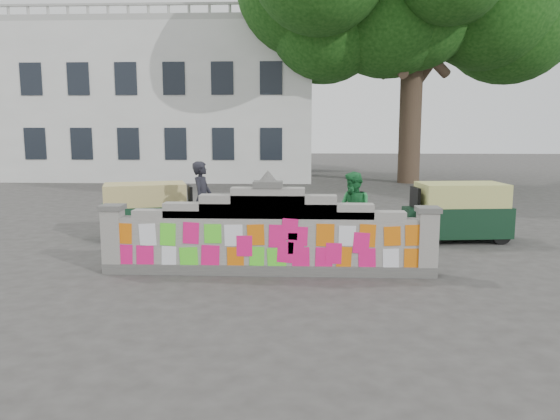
# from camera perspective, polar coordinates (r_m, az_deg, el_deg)

# --- Properties ---
(ground) EXTENTS (100.00, 100.00, 0.00)m
(ground) POSITION_cam_1_polar(r_m,az_deg,el_deg) (10.65, -1.24, -6.66)
(ground) COLOR #383533
(ground) RESTS_ON ground
(parapet_wall) EXTENTS (6.48, 0.44, 2.01)m
(parapet_wall) POSITION_cam_1_polar(r_m,az_deg,el_deg) (10.47, -1.26, -2.71)
(parapet_wall) COLOR #4C4C49
(parapet_wall) RESTS_ON ground
(building) EXTENTS (16.00, 10.00, 8.90)m
(building) POSITION_cam_1_polar(r_m,az_deg,el_deg) (33.16, -10.96, 10.55)
(building) COLOR silver
(building) RESTS_ON ground
(shade_tree) EXTENTS (12.00, 10.00, 12.00)m
(shade_tree) POSITION_cam_1_polar(r_m,az_deg,el_deg) (29.39, 13.87, 20.42)
(shade_tree) COLOR #38281E
(shade_tree) RESTS_ON ground
(cyclist_bike) EXTENTS (2.09, 0.99, 1.05)m
(cyclist_bike) POSITION_cam_1_polar(r_m,az_deg,el_deg) (12.95, -8.07, -1.61)
(cyclist_bike) COLOR black
(cyclist_bike) RESTS_ON ground
(cyclist_rider) EXTENTS (0.52, 0.71, 1.78)m
(cyclist_rider) POSITION_cam_1_polar(r_m,az_deg,el_deg) (12.89, -8.11, -0.01)
(cyclist_rider) COLOR black
(cyclist_rider) RESTS_ON ground
(pedestrian) EXTENTS (1.05, 1.11, 1.82)m
(pedestrian) POSITION_cam_1_polar(r_m,az_deg,el_deg) (12.48, 7.68, -0.20)
(pedestrian) COLOR #227D3C
(pedestrian) RESTS_ON ground
(rickshaw_left) EXTENTS (2.61, 1.78, 1.40)m
(rickshaw_left) POSITION_cam_1_polar(r_m,az_deg,el_deg) (14.32, -13.59, 0.03)
(rickshaw_left) COLOR #11331E
(rickshaw_left) RESTS_ON ground
(rickshaw_right) EXTENTS (2.67, 1.45, 1.45)m
(rickshaw_right) POSITION_cam_1_polar(r_m,az_deg,el_deg) (14.27, 18.09, -0.10)
(rickshaw_right) COLOR black
(rickshaw_right) RESTS_ON ground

